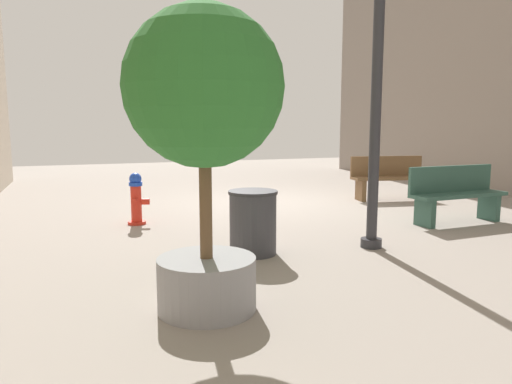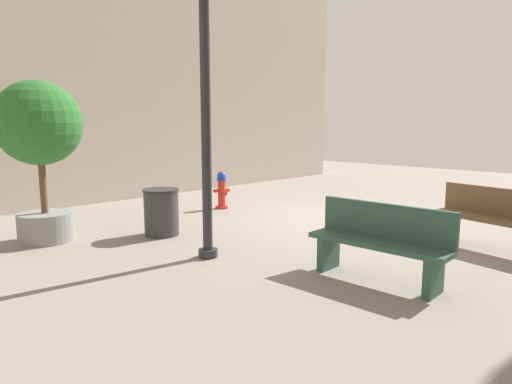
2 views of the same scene
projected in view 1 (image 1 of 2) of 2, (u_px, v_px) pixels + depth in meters
name	position (u px, v px, depth m)	size (l,w,h in m)	color
ground_plane	(267.00, 203.00, 9.98)	(23.40, 23.40, 0.00)	gray
fire_hydrant	(136.00, 199.00, 7.77)	(0.37, 0.40, 0.86)	red
bench_near	(388.00, 177.00, 10.37)	(1.71, 0.74, 0.95)	brown
bench_far	(456.00, 193.00, 7.89)	(1.77, 0.49, 0.95)	#33594C
planter_tree	(204.00, 113.00, 3.97)	(1.36, 1.36, 2.62)	gray
street_lamp	(378.00, 52.00, 5.99)	(0.36, 0.36, 4.13)	#2D2D33
trash_bin	(253.00, 222.00, 5.97)	(0.62, 0.62, 0.81)	#38383D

